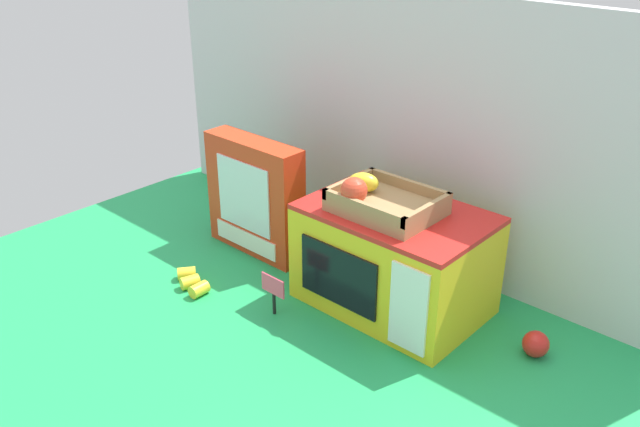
% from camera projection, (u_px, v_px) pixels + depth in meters
% --- Properties ---
extents(ground_plane, '(1.70, 1.70, 0.00)m').
position_uv_depth(ground_plane, '(321.00, 286.00, 1.68)').
color(ground_plane, '#219E54').
rests_on(ground_plane, ground).
extents(display_back_panel, '(1.61, 0.03, 0.69)m').
position_uv_depth(display_back_panel, '(396.00, 127.00, 1.72)').
color(display_back_panel, silver).
rests_on(display_back_panel, ground).
extents(toy_microwave, '(0.41, 0.28, 0.24)m').
position_uv_depth(toy_microwave, '(394.00, 259.00, 1.55)').
color(toy_microwave, yellow).
rests_on(toy_microwave, ground).
extents(food_groups_crate, '(0.23, 0.18, 0.09)m').
position_uv_depth(food_groups_crate, '(381.00, 201.00, 1.49)').
color(food_groups_crate, '#A37F51').
rests_on(food_groups_crate, toy_microwave).
extents(cookie_set_box, '(0.30, 0.08, 0.31)m').
position_uv_depth(cookie_set_box, '(255.00, 197.00, 1.78)').
color(cookie_set_box, red).
rests_on(cookie_set_box, ground).
extents(price_sign, '(0.07, 0.01, 0.10)m').
position_uv_depth(price_sign, '(273.00, 289.00, 1.54)').
color(price_sign, black).
rests_on(price_sign, ground).
extents(loose_toy_banana, '(0.13, 0.08, 0.03)m').
position_uv_depth(loose_toy_banana, '(192.00, 281.00, 1.67)').
color(loose_toy_banana, yellow).
rests_on(loose_toy_banana, ground).
extents(loose_toy_apple, '(0.06, 0.06, 0.06)m').
position_uv_depth(loose_toy_apple, '(536.00, 344.00, 1.42)').
color(loose_toy_apple, red).
rests_on(loose_toy_apple, ground).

